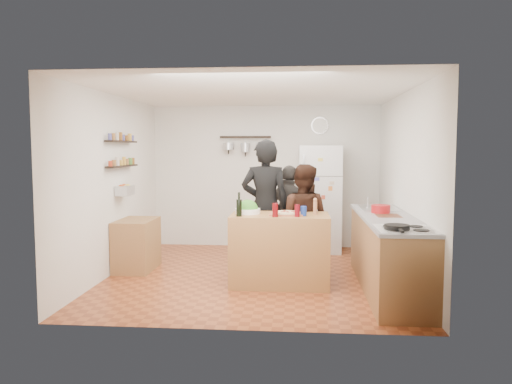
# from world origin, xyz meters

# --- Properties ---
(room_shell) EXTENTS (4.20, 4.20, 4.20)m
(room_shell) POSITION_xyz_m (0.00, 0.39, 1.25)
(room_shell) COLOR brown
(room_shell) RESTS_ON ground
(prep_island) EXTENTS (1.25, 0.72, 0.91)m
(prep_island) POSITION_xyz_m (0.35, -0.42, 0.46)
(prep_island) COLOR olive
(prep_island) RESTS_ON floor
(pizza_board) EXTENTS (0.42, 0.34, 0.02)m
(pizza_board) POSITION_xyz_m (0.43, -0.44, 0.92)
(pizza_board) COLOR #9C5539
(pizza_board) RESTS_ON prep_island
(pizza) EXTENTS (0.34, 0.34, 0.02)m
(pizza) POSITION_xyz_m (0.43, -0.44, 0.94)
(pizza) COLOR beige
(pizza) RESTS_ON pizza_board
(salad_bowl) EXTENTS (0.33, 0.33, 0.07)m
(salad_bowl) POSITION_xyz_m (-0.07, -0.37, 0.94)
(salad_bowl) COLOR white
(salad_bowl) RESTS_ON prep_island
(wine_bottle) EXTENTS (0.07, 0.07, 0.21)m
(wine_bottle) POSITION_xyz_m (-0.15, -0.64, 1.02)
(wine_bottle) COLOR black
(wine_bottle) RESTS_ON prep_island
(wine_glass_near) EXTENTS (0.07, 0.07, 0.17)m
(wine_glass_near) POSITION_xyz_m (0.30, -0.66, 1.00)
(wine_glass_near) COLOR #56070A
(wine_glass_near) RESTS_ON prep_island
(wine_glass_far) EXTENTS (0.06, 0.06, 0.15)m
(wine_glass_far) POSITION_xyz_m (0.57, -0.62, 0.99)
(wine_glass_far) COLOR #5F0810
(wine_glass_far) RESTS_ON prep_island
(pepper_mill) EXTENTS (0.05, 0.05, 0.17)m
(pepper_mill) POSITION_xyz_m (0.80, -0.37, 0.99)
(pepper_mill) COLOR #AB6D47
(pepper_mill) RESTS_ON prep_island
(salt_canister) EXTENTS (0.08, 0.08, 0.12)m
(salt_canister) POSITION_xyz_m (0.65, -0.54, 0.97)
(salt_canister) COLOR navy
(salt_canister) RESTS_ON prep_island
(person_left) EXTENTS (0.71, 0.49, 1.88)m
(person_left) POSITION_xyz_m (0.12, 0.19, 0.94)
(person_left) COLOR black
(person_left) RESTS_ON floor
(person_center) EXTENTS (0.89, 0.78, 1.54)m
(person_center) POSITION_xyz_m (0.65, 0.09, 0.77)
(person_center) COLOR black
(person_center) RESTS_ON floor
(person_back) EXTENTS (0.95, 0.70, 1.50)m
(person_back) POSITION_xyz_m (0.46, 0.56, 0.75)
(person_back) COLOR #292725
(person_back) RESTS_ON floor
(counter_run) EXTENTS (0.63, 2.63, 0.90)m
(counter_run) POSITION_xyz_m (1.70, -0.55, 0.45)
(counter_run) COLOR #9E7042
(counter_run) RESTS_ON floor
(stove_top) EXTENTS (0.60, 0.62, 0.02)m
(stove_top) POSITION_xyz_m (1.70, -1.50, 0.91)
(stove_top) COLOR white
(stove_top) RESTS_ON counter_run
(skillet) EXTENTS (0.26, 0.26, 0.05)m
(skillet) POSITION_xyz_m (1.60, -1.57, 0.94)
(skillet) COLOR black
(skillet) RESTS_ON stove_top
(sink) EXTENTS (0.50, 0.80, 0.03)m
(sink) POSITION_xyz_m (1.70, 0.30, 0.92)
(sink) COLOR silver
(sink) RESTS_ON counter_run
(cutting_board) EXTENTS (0.30, 0.40, 0.02)m
(cutting_board) POSITION_xyz_m (1.70, -0.50, 0.91)
(cutting_board) COLOR brown
(cutting_board) RESTS_ON counter_run
(red_bowl) EXTENTS (0.24, 0.24, 0.10)m
(red_bowl) POSITION_xyz_m (1.65, -0.23, 0.97)
(red_bowl) COLOR #A91318
(red_bowl) RESTS_ON counter_run
(fridge) EXTENTS (0.70, 0.68, 1.80)m
(fridge) POSITION_xyz_m (0.95, 1.75, 0.90)
(fridge) COLOR white
(fridge) RESTS_ON floor
(wall_clock) EXTENTS (0.30, 0.03, 0.30)m
(wall_clock) POSITION_xyz_m (0.95, 2.08, 2.15)
(wall_clock) COLOR silver
(wall_clock) RESTS_ON back_wall
(spice_shelf_lower) EXTENTS (0.12, 1.00, 0.02)m
(spice_shelf_lower) POSITION_xyz_m (-1.93, 0.20, 1.50)
(spice_shelf_lower) COLOR black
(spice_shelf_lower) RESTS_ON left_wall
(spice_shelf_upper) EXTENTS (0.12, 1.00, 0.02)m
(spice_shelf_upper) POSITION_xyz_m (-1.93, 0.20, 1.85)
(spice_shelf_upper) COLOR black
(spice_shelf_upper) RESTS_ON left_wall
(produce_basket) EXTENTS (0.18, 0.35, 0.14)m
(produce_basket) POSITION_xyz_m (-1.90, 0.20, 1.15)
(produce_basket) COLOR silver
(produce_basket) RESTS_ON left_wall
(side_table) EXTENTS (0.50, 0.80, 0.73)m
(side_table) POSITION_xyz_m (-1.74, 0.19, 0.36)
(side_table) COLOR #A46D44
(side_table) RESTS_ON floor
(pot_rack) EXTENTS (0.90, 0.04, 0.04)m
(pot_rack) POSITION_xyz_m (-0.35, 2.00, 1.95)
(pot_rack) COLOR black
(pot_rack) RESTS_ON back_wall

